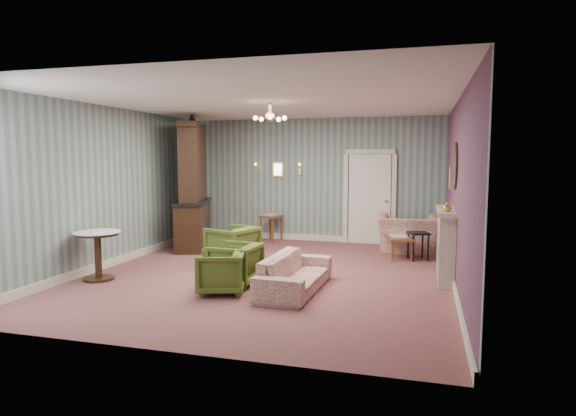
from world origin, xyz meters
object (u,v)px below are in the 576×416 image
(olive_chair_a, at_px, (221,270))
(pedestal_table, at_px, (98,256))
(sofa_chintz, at_px, (295,267))
(olive_chair_b, at_px, (235,262))
(coffee_table, at_px, (399,247))
(wingback_chair, at_px, (408,228))
(fireplace, at_px, (446,244))
(olive_chair_c, at_px, (233,243))
(dresser, at_px, (192,182))
(side_table_black, at_px, (418,246))

(olive_chair_a, xyz_separation_m, pedestal_table, (-2.23, 0.18, 0.06))
(sofa_chintz, height_order, pedestal_table, pedestal_table)
(olive_chair_b, bearing_deg, coffee_table, 144.71)
(sofa_chintz, relative_size, wingback_chair, 1.54)
(olive_chair_b, relative_size, fireplace, 0.51)
(coffee_table, bearing_deg, sofa_chintz, -115.53)
(olive_chair_c, distance_m, dresser, 2.29)
(fireplace, bearing_deg, coffee_table, 117.16)
(wingback_chair, distance_m, dresser, 4.73)
(side_table_black, bearing_deg, coffee_table, 158.67)
(side_table_black, bearing_deg, dresser, 179.36)
(olive_chair_a, height_order, coffee_table, olive_chair_a)
(olive_chair_c, xyz_separation_m, wingback_chair, (3.10, 2.12, 0.12))
(sofa_chintz, distance_m, dresser, 4.28)
(fireplace, distance_m, side_table_black, 1.54)
(coffee_table, distance_m, side_table_black, 0.40)
(olive_chair_a, relative_size, side_table_black, 1.24)
(fireplace, xyz_separation_m, side_table_black, (-0.44, 1.44, -0.31))
(olive_chair_b, xyz_separation_m, pedestal_table, (-2.25, -0.33, 0.04))
(dresser, relative_size, fireplace, 2.06)
(olive_chair_c, xyz_separation_m, pedestal_table, (-1.68, -1.64, 0.00))
(olive_chair_a, distance_m, pedestal_table, 2.24)
(wingback_chair, xyz_separation_m, side_table_black, (0.22, -0.78, -0.25))
(olive_chair_a, height_order, pedestal_table, pedestal_table)
(olive_chair_b, distance_m, sofa_chintz, 1.00)
(olive_chair_c, bearing_deg, side_table_black, 132.97)
(fireplace, xyz_separation_m, pedestal_table, (-5.43, -1.54, -0.18))
(olive_chair_a, relative_size, sofa_chintz, 0.37)
(fireplace, relative_size, side_table_black, 2.55)
(sofa_chintz, distance_m, fireplace, 2.55)
(olive_chair_b, xyz_separation_m, wingback_chair, (2.53, 3.43, 0.16))
(sofa_chintz, relative_size, coffee_table, 2.16)
(sofa_chintz, relative_size, pedestal_table, 2.29)
(olive_chair_c, height_order, wingback_chair, wingback_chair)
(olive_chair_b, xyz_separation_m, sofa_chintz, (1.00, -0.08, 0.00))
(olive_chair_b, relative_size, pedestal_table, 0.89)
(wingback_chair, distance_m, side_table_black, 0.84)
(dresser, xyz_separation_m, side_table_black, (4.80, -0.05, -1.17))
(olive_chair_b, height_order, coffee_table, olive_chair_b)
(olive_chair_a, relative_size, olive_chair_c, 0.85)
(wingback_chair, bearing_deg, sofa_chintz, 64.50)
(olive_chair_c, xyz_separation_m, sofa_chintz, (1.56, -1.40, -0.04))
(sofa_chintz, bearing_deg, wingback_chair, -21.36)
(olive_chair_b, bearing_deg, fireplace, 115.80)
(olive_chair_b, bearing_deg, pedestal_table, -76.65)
(olive_chair_b, xyz_separation_m, dresser, (-2.06, 2.71, 1.08))
(coffee_table, bearing_deg, dresser, -178.82)
(dresser, bearing_deg, wingback_chair, -8.60)
(olive_chair_b, relative_size, wingback_chair, 0.60)
(olive_chair_a, height_order, side_table_black, olive_chair_a)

